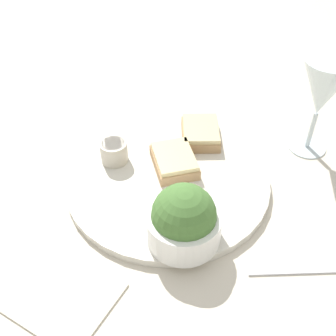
% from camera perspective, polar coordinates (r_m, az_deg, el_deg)
% --- Properties ---
extents(ground_plane, '(4.00, 4.00, 0.00)m').
position_cam_1_polar(ground_plane, '(0.69, 0.00, -2.06)').
color(ground_plane, beige).
extents(dinner_plate, '(0.33, 0.33, 0.01)m').
position_cam_1_polar(dinner_plate, '(0.69, 0.00, -1.65)').
color(dinner_plate, silver).
rests_on(dinner_plate, ground_plane).
extents(salad_bowl, '(0.10, 0.10, 0.09)m').
position_cam_1_polar(salad_bowl, '(0.57, 2.13, -7.07)').
color(salad_bowl, white).
rests_on(salad_bowl, dinner_plate).
extents(sauce_ramekin, '(0.05, 0.05, 0.04)m').
position_cam_1_polar(sauce_ramekin, '(0.70, -7.35, 2.35)').
color(sauce_ramekin, beige).
rests_on(sauce_ramekin, dinner_plate).
extents(cheese_toast_near, '(0.10, 0.08, 0.03)m').
position_cam_1_polar(cheese_toast_near, '(0.75, 4.44, 4.77)').
color(cheese_toast_near, tan).
rests_on(cheese_toast_near, dinner_plate).
extents(cheese_toast_far, '(0.10, 0.10, 0.03)m').
position_cam_1_polar(cheese_toast_far, '(0.69, 0.86, 0.99)').
color(cheese_toast_far, tan).
rests_on(cheese_toast_far, dinner_plate).
extents(wine_glass, '(0.09, 0.09, 0.17)m').
position_cam_1_polar(wine_glass, '(0.73, 20.28, 9.86)').
color(wine_glass, silver).
rests_on(wine_glass, ground_plane).
extents(napkin, '(0.15, 0.17, 0.01)m').
position_cam_1_polar(napkin, '(0.58, -14.61, -16.09)').
color(napkin, beige).
rests_on(napkin, ground_plane).
extents(fork, '(0.05, 0.16, 0.01)m').
position_cam_1_polar(fork, '(0.61, 18.52, -13.03)').
color(fork, silver).
rests_on(fork, ground_plane).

